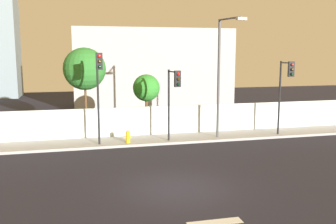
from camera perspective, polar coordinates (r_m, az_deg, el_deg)
The scene contains 11 objects.
ground_plane at distance 15.36m, azimuth 1.55°, elevation -11.43°, with size 80.00×80.00×0.00m, color #21212C.
sidewalk at distance 23.02m, azimuth -3.89°, elevation -4.30°, with size 36.00×2.40×0.15m, color #A1A1A1.
perimeter_wall at distance 24.07m, azimuth -4.45°, elevation -1.36°, with size 36.00×0.18×1.80m, color silver.
traffic_light_left at distance 21.06m, azimuth -10.43°, elevation 4.86°, with size 0.35×1.13×5.20m.
traffic_light_center at distance 21.43m, azimuth 0.85°, elevation 3.38°, with size 0.38×1.67×4.23m.
traffic_light_right at distance 24.19m, azimuth 17.35°, elevation 4.37°, with size 0.41×1.72×4.69m.
street_lamp_curbside at distance 22.99m, azimuth 8.11°, elevation 6.56°, with size 0.80×2.40×7.18m.
fire_hydrant at distance 22.11m, azimuth -6.07°, elevation -3.63°, with size 0.44×0.26×0.75m.
roadside_tree_leftmost at distance 24.65m, azimuth -12.49°, elevation 6.36°, with size 2.69×2.69×5.68m.
roadside_tree_midleft at distance 25.16m, azimuth -3.30°, elevation 3.61°, with size 1.80×1.80×3.93m.
low_building_distant at distance 38.15m, azimuth -2.46°, elevation 6.67°, with size 15.38×6.00×7.64m, color #A6A6A6.
Camera 1 is at (-3.84, -13.88, 5.36)m, focal length 40.35 mm.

